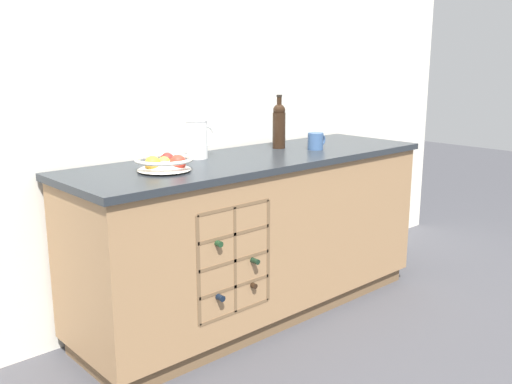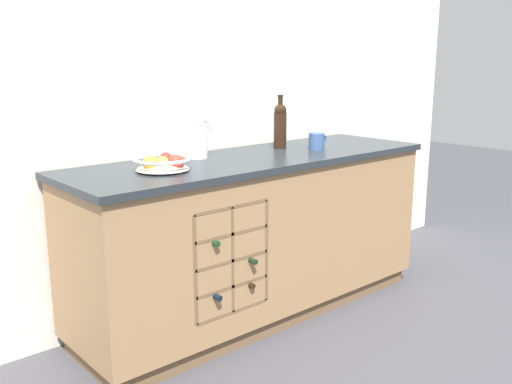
% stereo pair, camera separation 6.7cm
% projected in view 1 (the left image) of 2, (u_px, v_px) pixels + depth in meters
% --- Properties ---
extents(ground_plane, '(14.00, 14.00, 0.00)m').
position_uv_depth(ground_plane, '(256.00, 311.00, 3.29)').
color(ground_plane, '#424247').
extents(back_wall, '(4.51, 0.06, 2.55)m').
position_uv_depth(back_wall, '(212.00, 85.00, 3.28)').
color(back_wall, silver).
rests_on(back_wall, ground_plane).
extents(kitchen_island, '(2.15, 0.68, 0.91)m').
position_uv_depth(kitchen_island, '(256.00, 235.00, 3.18)').
color(kitchen_island, brown).
rests_on(kitchen_island, ground_plane).
extents(fruit_bowl, '(0.27, 0.27, 0.08)m').
position_uv_depth(fruit_bowl, '(165.00, 163.00, 2.65)').
color(fruit_bowl, silver).
rests_on(fruit_bowl, kitchen_island).
extents(white_pitcher, '(0.18, 0.12, 0.20)m').
position_uv_depth(white_pitcher, '(197.00, 138.00, 3.00)').
color(white_pitcher, white).
rests_on(white_pitcher, kitchen_island).
extents(ceramic_mug, '(0.13, 0.09, 0.10)m').
position_uv_depth(ceramic_mug, '(316.00, 141.00, 3.31)').
color(ceramic_mug, '#385684').
rests_on(ceramic_mug, kitchen_island).
extents(standing_wine_bottle, '(0.08, 0.08, 0.31)m').
position_uv_depth(standing_wine_bottle, '(279.00, 124.00, 3.33)').
color(standing_wine_bottle, black).
rests_on(standing_wine_bottle, kitchen_island).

